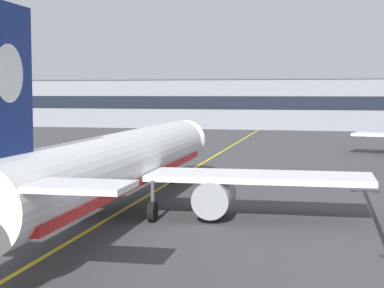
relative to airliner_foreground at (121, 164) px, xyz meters
The scene contains 3 objects.
taxiway_centreline 16.98m from the airliner_foreground, 94.27° to the left, with size 0.30×180.00×0.01m, color yellow.
airliner_foreground is the anchor object (origin of this frame).
terminal_building 102.64m from the airliner_foreground, 84.68° to the left, with size 161.40×12.40×11.16m.
Camera 1 is at (15.91, -25.23, 7.99)m, focal length 59.49 mm.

